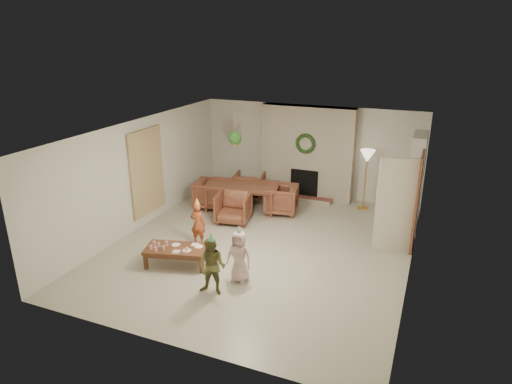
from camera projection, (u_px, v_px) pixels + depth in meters
The scene contains 56 objects.
floor at pixel (262, 246), 9.57m from camera, with size 7.00×7.00×0.00m, color #B7B29E.
ceiling at pixel (262, 130), 8.73m from camera, with size 7.00×7.00×0.00m, color white.
wall_back at pixel (309, 151), 12.20m from camera, with size 7.00×7.00×0.00m, color silver.
wall_front at pixel (167, 270), 6.10m from camera, with size 7.00×7.00×0.00m, color silver.
wall_left at pixel (140, 174), 10.23m from camera, with size 7.00×7.00×0.00m, color silver.
wall_right at pixel (417, 212), 8.08m from camera, with size 7.00×7.00×0.00m, color silver.
fireplace_mass at pixel (307, 153), 12.02m from camera, with size 2.50×0.40×2.50m, color #4E2114.
fireplace_hearth at pixel (302, 198), 12.12m from camera, with size 1.60×0.30×0.12m, color maroon.
fireplace_firebox at pixel (304, 183), 12.14m from camera, with size 0.75×0.12×0.75m, color black.
fireplace_wreath at pixel (305, 144), 11.72m from camera, with size 0.54×0.54×0.10m, color #1B3A16.
floor_lamp_base at pixel (363, 208), 11.60m from camera, with size 0.29×0.29×0.03m, color gold.
floor_lamp_post at pixel (365, 182), 11.36m from camera, with size 0.03×0.03×1.40m, color gold.
floor_lamp_shade at pixel (367, 156), 11.13m from camera, with size 0.37×0.37×0.31m, color beige.
bookshelf_carcass at pixel (415, 182), 10.19m from camera, with size 0.30×1.00×2.20m, color white.
bookshelf_shelf_a at pixel (411, 208), 10.41m from camera, with size 0.30×0.92×0.03m, color white.
bookshelf_shelf_b at pixel (413, 192), 10.28m from camera, with size 0.30×0.92×0.03m, color white.
bookshelf_shelf_c at pixel (415, 175), 10.14m from camera, with size 0.30×0.92×0.03m, color white.
bookshelf_shelf_d at pixel (417, 158), 10.01m from camera, with size 0.30×0.92×0.03m, color white.
books_row_lower at pixel (410, 204), 10.24m from camera, with size 0.20×0.40×0.24m, color #AA431F.
books_row_mid at pixel (413, 185), 10.28m from camera, with size 0.20×0.44×0.24m, color #254F89.
books_row_upper at pixel (415, 171), 10.02m from camera, with size 0.20×0.36×0.22m, color gold.
door_frame at pixel (417, 202), 9.21m from camera, with size 0.05×0.86×2.04m, color brown.
door_leaf at pixel (396, 206), 9.02m from camera, with size 0.05×0.80×2.00m, color beige.
curtain_panel at pixel (147, 172), 10.39m from camera, with size 0.06×1.20×2.00m, color beige.
dining_table at pixel (242, 197), 11.44m from camera, with size 1.85×1.03×0.65m, color brown.
dining_chair_near at pixel (233, 208), 10.68m from camera, with size 0.77×0.79×0.72m, color brown.
dining_chair_far at pixel (249, 186), 12.17m from camera, with size 0.77×0.79×0.72m, color brown.
dining_chair_left at pixel (211, 194), 11.59m from camera, with size 0.77×0.79×0.72m, color brown.
dining_chair_right at pixel (281, 199), 11.22m from camera, with size 0.77×0.79×0.72m, color brown.
hanging_plant_cord at pixel (235, 129), 10.62m from camera, with size 0.01×0.01×0.70m, color tan.
hanging_plant_pot at pixel (235, 143), 10.74m from camera, with size 0.16×0.16×0.12m, color #986431.
hanging_plant_foliage at pixel (235, 138), 10.70m from camera, with size 0.32×0.32×0.32m, color #21521B.
coffee_table_top at pixel (177, 249), 8.69m from camera, with size 1.21×0.60×0.06m, color brown.
coffee_table_apron at pixel (177, 252), 8.71m from camera, with size 1.12×0.51×0.07m, color brown.
coffee_leg_fl at pixel (146, 262), 8.59m from camera, with size 0.07×0.07×0.32m, color brown.
coffee_leg_fr at pixel (202, 265), 8.45m from camera, with size 0.07×0.07×0.32m, color brown.
coffee_leg_bl at pixel (154, 250), 9.05m from camera, with size 0.07×0.07×0.32m, color brown.
coffee_leg_br at pixel (208, 253), 8.91m from camera, with size 0.07×0.07×0.32m, color brown.
cup_a at pixel (151, 247), 8.59m from camera, with size 0.07×0.07×0.08m, color silver.
cup_b at pixel (154, 243), 8.76m from camera, with size 0.07×0.07×0.08m, color silver.
cup_c at pixel (156, 249), 8.53m from camera, with size 0.07×0.07×0.08m, color silver.
cup_d at pixel (159, 245), 8.71m from camera, with size 0.07×0.07×0.08m, color silver.
cup_e at pixel (163, 248), 8.59m from camera, with size 0.07×0.07×0.08m, color silver.
cup_f at pixel (166, 243), 8.76m from camera, with size 0.07×0.07×0.08m, color silver.
plate_a at pixel (176, 245), 8.79m from camera, with size 0.17×0.17×0.01m, color white.
plate_b at pixel (187, 250), 8.56m from camera, with size 0.17×0.17×0.01m, color white.
plate_c at pixel (199, 246), 8.71m from camera, with size 0.17×0.17×0.01m, color white.
food_scoop at pixel (187, 249), 8.55m from camera, with size 0.07×0.07×0.07m, color tan.
napkin_left at pixel (176, 252), 8.51m from camera, with size 0.14×0.14×0.01m, color beige.
napkin_right at pixel (195, 245), 8.79m from camera, with size 0.14×0.14×0.01m, color beige.
child_red at pixel (198, 224), 9.50m from camera, with size 0.34×0.22×0.94m, color #A24522.
party_hat_red at pixel (197, 202), 9.33m from camera, with size 0.13×0.13×0.18m, color #F1F551.
child_plaid at pixel (212, 267), 7.67m from camera, with size 0.51×0.39×1.04m, color brown.
party_hat_plaid at pixel (211, 237), 7.49m from camera, with size 0.12×0.12×0.17m, color #54C57D.
child_pink at pixel (239, 256), 8.09m from camera, with size 0.48×0.31×0.98m, color beige.
party_hat_pink at pixel (239, 229), 7.91m from camera, with size 0.13×0.13×0.18m, color #A9A9B0.
Camera 1 is at (3.17, -8.02, 4.31)m, focal length 31.45 mm.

